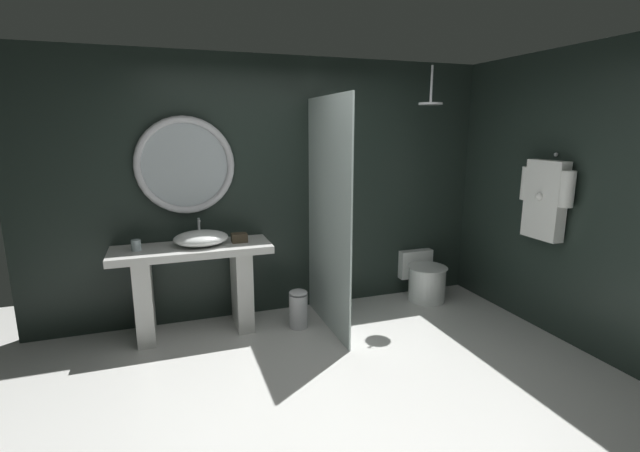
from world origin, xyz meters
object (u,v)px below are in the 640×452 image
object	(u,v)px
hanging_bathrobe	(545,197)
toilet	(424,278)
round_wall_mirror	(185,165)
rain_shower_head	(431,101)
vessel_sink	(201,238)
tissue_box	(239,238)
tumbler_cup	(136,245)
waste_bin	(298,308)

from	to	relation	value
hanging_bathrobe	toilet	size ratio (longest dim) A/B	1.30
round_wall_mirror	rain_shower_head	bearing A→B (deg)	-10.84
vessel_sink	tissue_box	bearing A→B (deg)	0.90
vessel_sink	tumbler_cup	world-z (taller)	vessel_sink
tumbler_cup	tissue_box	world-z (taller)	tumbler_cup
rain_shower_head	hanging_bathrobe	size ratio (longest dim) A/B	0.47
tissue_box	toilet	xyz separation A→B (m)	(2.07, 0.03, -0.65)
tumbler_cup	round_wall_mirror	xyz separation A→B (m)	(0.47, 0.23, 0.67)
hanging_bathrobe	vessel_sink	bearing A→B (deg)	161.23
tumbler_cup	hanging_bathrobe	bearing A→B (deg)	-15.96
tumbler_cup	hanging_bathrobe	xyz separation A→B (m)	(3.54, -1.01, 0.40)
toilet	waste_bin	world-z (taller)	toilet
toilet	waste_bin	xyz separation A→B (m)	(-1.56, -0.26, -0.05)
tumbler_cup	waste_bin	distance (m)	1.60
waste_bin	toilet	bearing A→B (deg)	9.51
hanging_bathrobe	toilet	world-z (taller)	hanging_bathrobe
vessel_sink	round_wall_mirror	bearing A→B (deg)	110.55
rain_shower_head	toilet	xyz separation A→B (m)	(0.19, 0.25, -1.93)
tissue_box	rain_shower_head	distance (m)	2.29
vessel_sink	waste_bin	bearing A→B (deg)	-14.92
vessel_sink	waste_bin	size ratio (longest dim) A/B	1.30
rain_shower_head	toilet	distance (m)	1.95
toilet	vessel_sink	bearing A→B (deg)	-179.23
tissue_box	hanging_bathrobe	bearing A→B (deg)	-21.18
tissue_box	round_wall_mirror	xyz separation A→B (m)	(-0.44, 0.23, 0.68)
round_wall_mirror	waste_bin	distance (m)	1.73
tissue_box	hanging_bathrobe	xyz separation A→B (m)	(2.63, -1.02, 0.41)
round_wall_mirror	hanging_bathrobe	world-z (taller)	round_wall_mirror
vessel_sink	toilet	bearing A→B (deg)	0.77
tumbler_cup	round_wall_mirror	bearing A→B (deg)	26.23
tissue_box	toilet	size ratio (longest dim) A/B	0.24
tumbler_cup	round_wall_mirror	size ratio (longest dim) A/B	0.11
tumbler_cup	hanging_bathrobe	size ratio (longest dim) A/B	0.12
vessel_sink	waste_bin	xyz separation A→B (m)	(0.86, -0.23, -0.72)
rain_shower_head	toilet	bearing A→B (deg)	53.09
tumbler_cup	waste_bin	world-z (taller)	tumbler_cup
tissue_box	waste_bin	size ratio (longest dim) A/B	0.38
tissue_box	waste_bin	xyz separation A→B (m)	(0.51, -0.23, -0.70)
tissue_box	tumbler_cup	bearing A→B (deg)	-179.58
toilet	waste_bin	distance (m)	1.59
tumbler_cup	toilet	size ratio (longest dim) A/B	0.16
round_wall_mirror	toilet	world-z (taller)	round_wall_mirror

